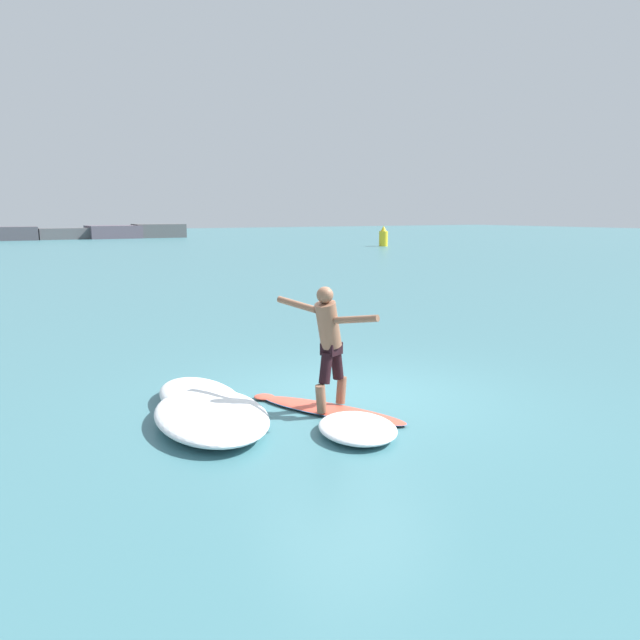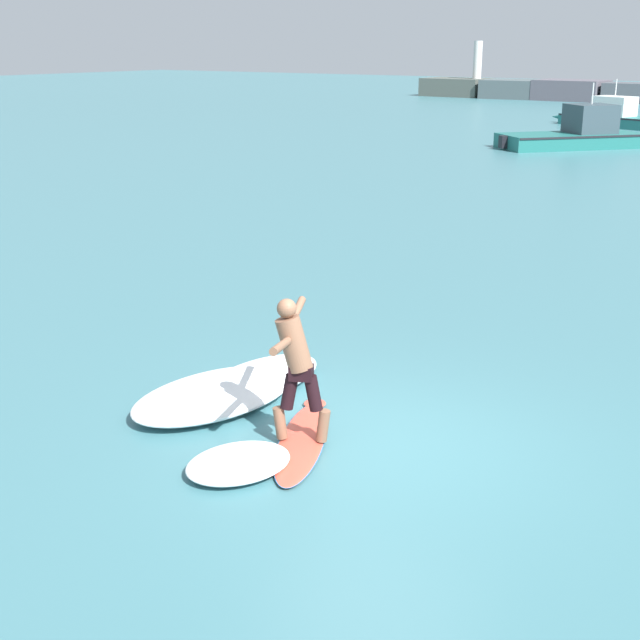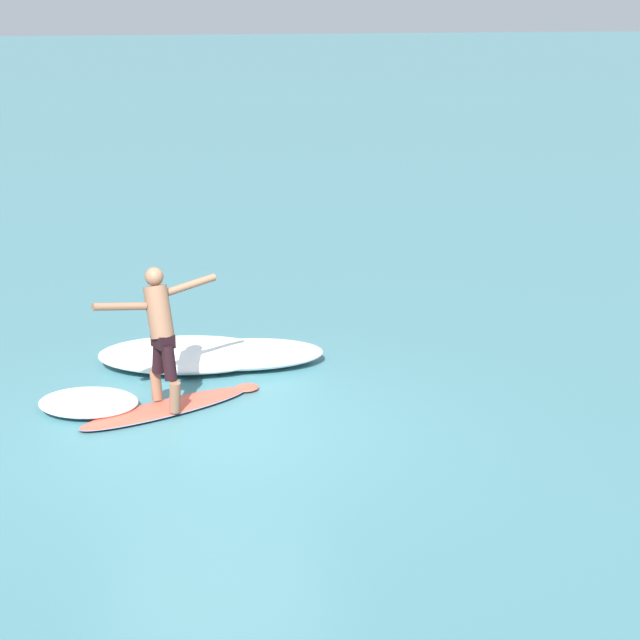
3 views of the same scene
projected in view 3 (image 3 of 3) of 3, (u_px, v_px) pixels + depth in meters
The scene contains 6 objects.
ground_plane at pixel (213, 431), 12.20m from camera, with size 200.00×200.00×0.00m, color #3E737C.
surfboard at pixel (169, 407), 12.80m from camera, with size 1.50×2.35×0.20m.
surfer at pixel (160, 326), 12.52m from camera, with size 0.83×1.46×1.68m.
wave_foam_at_tail at pixel (187, 354), 14.29m from camera, with size 1.75×2.57×0.28m.
wave_foam_at_nose at pixel (89, 402), 12.79m from camera, with size 1.24×1.42×0.19m.
wave_foam_beside at pixel (246, 354), 14.29m from camera, with size 1.13×2.15×0.29m.
Camera 3 is at (11.30, -0.62, 4.88)m, focal length 60.00 mm.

